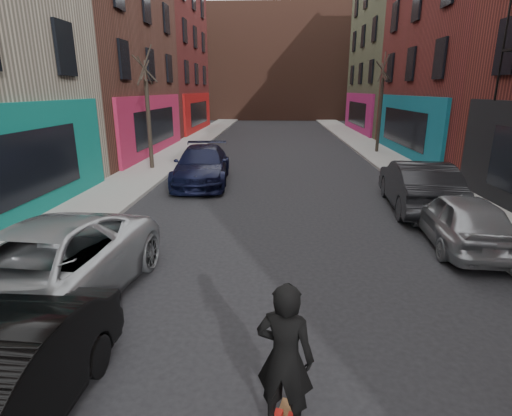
# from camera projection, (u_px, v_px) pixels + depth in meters

# --- Properties ---
(sidewalk_left) EXTENTS (2.50, 84.00, 0.13)m
(sidewalk_left) POSITION_uv_depth(u_px,v_px,m) (197.00, 140.00, 31.24)
(sidewalk_left) COLOR gray
(sidewalk_left) RESTS_ON ground
(sidewalk_right) EXTENTS (2.50, 84.00, 0.13)m
(sidewalk_right) POSITION_uv_depth(u_px,v_px,m) (358.00, 141.00, 30.66)
(sidewalk_right) COLOR gray
(sidewalk_right) RESTS_ON ground
(building_far) EXTENTS (40.00, 10.00, 14.00)m
(building_far) POSITION_uv_depth(u_px,v_px,m) (278.00, 65.00, 53.86)
(building_far) COLOR #47281E
(building_far) RESTS_ON ground
(tree_left_far) EXTENTS (2.00, 2.00, 6.50)m
(tree_left_far) POSITION_uv_depth(u_px,v_px,m) (147.00, 100.00, 18.81)
(tree_left_far) COLOR black
(tree_left_far) RESTS_ON sidewalk_left
(tree_right_far) EXTENTS (2.00, 2.00, 6.80)m
(tree_right_far) POSITION_uv_depth(u_px,v_px,m) (381.00, 95.00, 23.93)
(tree_right_far) COLOR black
(tree_right_far) RESTS_ON sidewalk_right
(parked_left_far) EXTENTS (3.07, 5.82, 1.56)m
(parked_left_far) POSITION_uv_depth(u_px,v_px,m) (36.00, 275.00, 6.87)
(parked_left_far) COLOR #979B9F
(parked_left_far) RESTS_ON ground
(parked_left_end) EXTENTS (2.54, 5.46, 1.54)m
(parked_left_end) POSITION_uv_depth(u_px,v_px,m) (202.00, 165.00, 16.81)
(parked_left_end) COLOR black
(parked_left_end) RESTS_ON ground
(parked_right_far) EXTENTS (1.95, 4.21, 1.40)m
(parked_right_far) POSITION_uv_depth(u_px,v_px,m) (461.00, 219.00, 10.07)
(parked_right_far) COLOR gray
(parked_right_far) RESTS_ON ground
(parked_right_end) EXTENTS (2.16, 5.08, 1.63)m
(parked_right_end) POSITION_uv_depth(u_px,v_px,m) (417.00, 185.00, 13.18)
(parked_right_end) COLOR black
(parked_right_end) RESTS_ON ground
(skateboarder) EXTENTS (0.75, 0.60, 1.81)m
(skateboarder) POSITION_uv_depth(u_px,v_px,m) (285.00, 358.00, 4.40)
(skateboarder) COLOR black
(skateboarder) RESTS_ON skateboard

